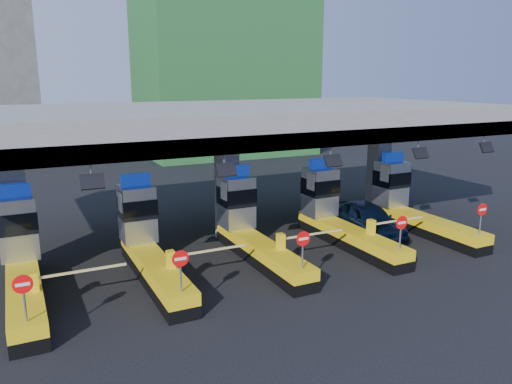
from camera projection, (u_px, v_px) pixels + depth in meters
name	position (u px, v px, depth m)	size (l,w,h in m)	color
ground	(252.00, 256.00, 24.05)	(120.00, 120.00, 0.00)	black
toll_canopy	(227.00, 123.00, 25.18)	(28.00, 12.09, 7.00)	slate
toll_lane_far_left	(21.00, 259.00, 19.67)	(4.43, 8.00, 4.16)	black
toll_lane_left	(146.00, 241.00, 21.83)	(4.43, 8.00, 4.16)	black
toll_lane_center	(249.00, 227.00, 23.98)	(4.43, 8.00, 4.16)	black
toll_lane_right	(335.00, 214.00, 26.13)	(4.43, 8.00, 4.16)	black
toll_lane_far_right	(408.00, 204.00, 28.28)	(4.43, 8.00, 4.16)	black
bg_building_scaffold	(223.00, 24.00, 54.05)	(18.00, 12.00, 28.00)	#1E5926
van	(367.00, 219.00, 26.94)	(2.17, 5.39, 1.84)	black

